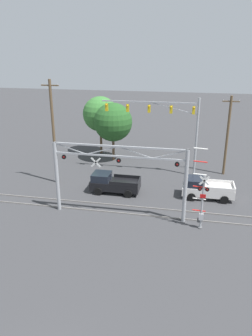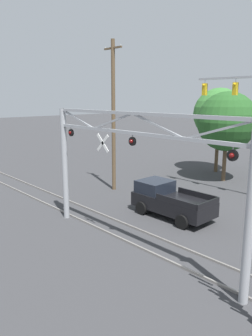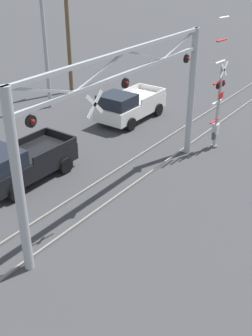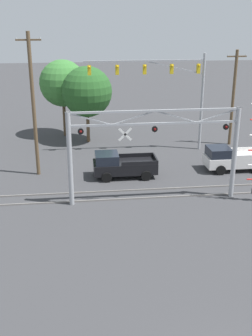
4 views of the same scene
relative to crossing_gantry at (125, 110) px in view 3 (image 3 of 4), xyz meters
name	(u,v)px [view 3 (image 3 of 4)]	position (x,y,z in m)	size (l,w,h in m)	color
rail_track_near	(120,194)	(0.01, 0.28, -3.87)	(80.00, 0.08, 0.10)	gray
rail_track_far	(94,184)	(0.01, 1.72, -3.87)	(80.00, 0.08, 0.10)	gray
crossing_gantry	(125,110)	(0.00, 0.00, 0.00)	(11.28, 0.32, 6.25)	#9EA0A5
crossing_signal_mast	(218,105)	(6.81, -0.88, -1.55)	(1.40, 0.35, 6.72)	#9EA0A5
traffic_signal_span	(5,15)	(3.52, 10.72, 2.22)	(10.62, 0.39, 8.70)	#9EA0A5
pickup_truck_lead	(20,163)	(-1.65, 4.60, -2.98)	(4.85, 2.33, 1.92)	black
pickup_truck_following	(128,106)	(7.35, 5.08, -2.98)	(4.84, 2.33, 1.92)	silver
utility_pole_right	(68,27)	(9.62, 11.85, 0.65)	(1.80, 0.28, 8.87)	brown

